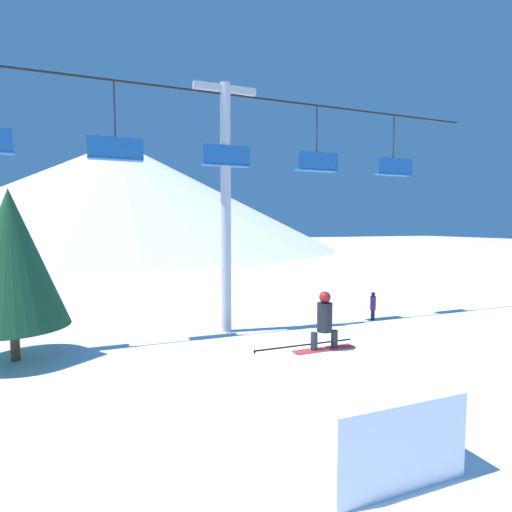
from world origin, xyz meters
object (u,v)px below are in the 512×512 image
object	(u,v)px
pine_tree_near	(11,258)
snowboarder	(325,321)
snow_ramp	(345,405)
distant_skier	(373,305)

from	to	relation	value
pine_tree_near	snowboarder	bearing A→B (deg)	-42.59
pine_tree_near	snow_ramp	bearing A→B (deg)	-48.08
snow_ramp	snowboarder	size ratio (longest dim) A/B	2.28
snowboarder	pine_tree_near	distance (m)	9.56
distant_skier	snowboarder	bearing A→B (deg)	-134.08
snowboarder	distant_skier	bearing A→B (deg)	45.92
snow_ramp	snowboarder	bearing A→B (deg)	79.10
snowboarder	pine_tree_near	xyz separation A→B (m)	(-6.99, 6.43, 1.07)
snow_ramp	distant_skier	xyz separation A→B (m)	(6.70, 7.82, -0.05)
pine_tree_near	distant_skier	bearing A→B (deg)	1.17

